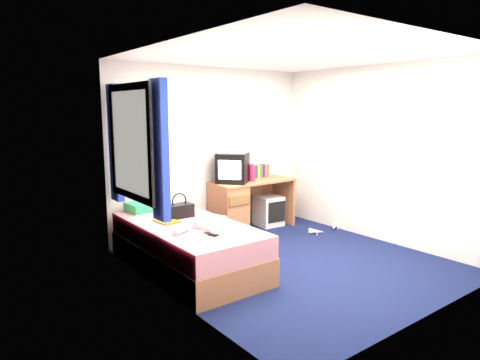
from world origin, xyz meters
TOP-DOWN VIEW (x-y plane):
  - ground at (0.00, 0.00)m, footprint 3.40×3.40m
  - room_shell at (0.00, 0.00)m, footprint 3.40×3.40m
  - bed at (-1.10, 0.56)m, footprint 1.01×2.00m
  - pillow at (-1.18, 1.41)m, footprint 0.53×0.36m
  - desk at (0.26, 1.44)m, footprint 1.30×0.55m
  - storage_cube at (0.87, 1.42)m, footprint 0.39×0.39m
  - crt_tv at (0.18, 1.44)m, footprint 0.58×0.58m
  - vcr at (0.18, 1.44)m, footprint 0.47×0.48m
  - book_row at (0.83, 1.60)m, footprint 0.31×0.13m
  - picture_frame at (0.98, 1.64)m, footprint 0.03×0.12m
  - pink_water_bottle at (0.48, 1.36)m, footprint 0.09×0.09m
  - aerosol_can at (0.42, 1.48)m, footprint 0.05×0.05m
  - handbag at (-1.03, 0.84)m, footprint 0.32×0.18m
  - towel at (-0.97, 0.29)m, footprint 0.37×0.34m
  - magazine at (-1.25, 0.75)m, footprint 0.23×0.29m
  - water_bottle at (-1.34, 0.25)m, footprint 0.21×0.15m
  - colour_swatch_fan at (-1.11, 0.01)m, footprint 0.22×0.16m
  - remote_control at (-1.14, 0.00)m, footprint 0.09×0.17m
  - window_assembly at (-1.55, 0.90)m, footprint 0.11×1.42m
  - white_heels at (1.30, 0.62)m, footprint 0.61×0.23m

SIDE VIEW (x-z plane):
  - ground at x=0.00m, z-range 0.00..0.00m
  - white_heels at x=1.30m, z-range -0.01..0.09m
  - storage_cube at x=0.87m, z-range 0.00..0.46m
  - bed at x=-1.10m, z-range 0.00..0.54m
  - desk at x=0.26m, z-range 0.03..0.78m
  - colour_swatch_fan at x=-1.11m, z-range 0.54..0.55m
  - magazine at x=-1.25m, z-range 0.54..0.55m
  - remote_control at x=-1.14m, z-range 0.54..0.56m
  - water_bottle at x=-1.34m, z-range 0.54..0.61m
  - towel at x=-0.97m, z-range 0.54..0.64m
  - pillow at x=-1.18m, z-range 0.54..0.65m
  - handbag at x=-1.03m, z-range 0.48..0.77m
  - picture_frame at x=0.98m, z-range 0.75..0.89m
  - aerosol_can at x=0.42m, z-range 0.75..0.91m
  - book_row at x=0.83m, z-range 0.75..0.95m
  - pink_water_bottle at x=0.48m, z-range 0.75..0.99m
  - crt_tv at x=0.18m, z-range 0.75..1.18m
  - vcr at x=0.18m, z-range 1.18..1.25m
  - window_assembly at x=-1.55m, z-range 0.72..2.12m
  - room_shell at x=0.00m, z-range -0.25..3.15m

